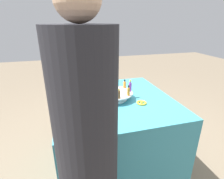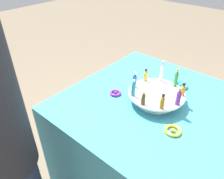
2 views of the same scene
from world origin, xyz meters
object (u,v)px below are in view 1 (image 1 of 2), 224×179
object	(u,v)px
bottle_teal	(107,93)
ribbon_bow_teal	(111,88)
ribbon_bow_gold	(142,103)
bottle_amber	(129,91)
bottle_green	(115,81)
bottle_blue	(99,90)
bottle_orange	(125,84)
ribbon_bow_purple	(90,106)
bottle_brown	(119,94)
display_stand	(114,95)
bottle_purple	(130,86)
bottle_clear	(105,81)
bottle_gold	(99,87)
person_figure	(88,167)

from	to	relation	value
bottle_teal	ribbon_bow_teal	distance (m)	0.42
ribbon_bow_gold	ribbon_bow_teal	size ratio (longest dim) A/B	0.88
bottle_amber	bottle_green	xyz separation A→B (m)	(-0.05, 0.26, 0.01)
ribbon_bow_gold	bottle_blue	bearing A→B (deg)	159.05
bottle_orange	ribbon_bow_purple	size ratio (longest dim) A/B	1.10
bottle_brown	bottle_orange	world-z (taller)	same
display_stand	bottle_purple	xyz separation A→B (m)	(0.15, -0.02, 0.08)
bottle_purple	bottle_clear	size ratio (longest dim) A/B	0.78
bottle_teal	bottle_purple	size ratio (longest dim) A/B	0.98
bottle_gold	person_figure	size ratio (longest dim) A/B	0.05
bottle_amber	display_stand	bearing A→B (deg)	131.15
bottle_purple	bottle_amber	bearing A→B (deg)	-118.85
bottle_teal	bottle_brown	world-z (taller)	bottle_teal
bottle_orange	ribbon_bow_teal	size ratio (longest dim) A/B	0.81
bottle_brown	bottle_amber	bearing A→B (deg)	21.15
bottle_purple	display_stand	bearing A→B (deg)	171.15
bottle_gold	bottle_blue	distance (m)	0.10
bottle_teal	bottle_amber	size ratio (longest dim) A/B	1.16
person_figure	ribbon_bow_gold	bearing A→B (deg)	-17.52
bottle_green	ribbon_bow_teal	distance (m)	0.17
display_stand	ribbon_bow_purple	bearing A→B (deg)	-158.44
bottle_teal	ribbon_bow_gold	size ratio (longest dim) A/B	1.20
bottle_teal	bottle_amber	world-z (taller)	bottle_teal
bottle_amber	ribbon_bow_gold	bearing A→B (deg)	-25.46
bottle_clear	person_figure	distance (m)	1.00
ribbon_bow_purple	ribbon_bow_gold	size ratio (longest dim) A/B	0.84
bottle_clear	ribbon_bow_gold	distance (m)	0.42
bottle_amber	bottle_purple	world-z (taller)	bottle_purple
bottle_blue	bottle_teal	xyz separation A→B (m)	(0.05, -0.09, 0.00)
bottle_teal	ribbon_bow_purple	bearing A→B (deg)	172.74
bottle_green	ribbon_bow_purple	distance (m)	0.40
bottle_gold	bottle_green	bearing A→B (deg)	21.15
bottle_gold	bottle_brown	distance (m)	0.26
display_stand	bottle_blue	bearing A→B (deg)	-168.85
bottle_amber	ribbon_bow_teal	bearing A→B (deg)	99.05
bottle_green	person_figure	size ratio (longest dim) A/B	0.08
bottle_brown	bottle_purple	bearing A→B (deg)	41.15
bottle_amber	person_figure	bearing A→B (deg)	-123.68
bottle_blue	bottle_clear	size ratio (longest dim) A/B	0.71
bottle_amber	ribbon_bow_purple	distance (m)	0.36
display_stand	bottle_brown	bearing A→B (deg)	-88.85
bottle_green	person_figure	bearing A→B (deg)	-113.42
bottle_clear	ribbon_bow_purple	xyz separation A→B (m)	(-0.19, -0.24, -0.13)
bottle_blue	ribbon_bow_gold	size ratio (longest dim) A/B	1.12
bottle_clear	person_figure	size ratio (longest dim) A/B	0.09
bottle_orange	bottle_green	size ratio (longest dim) A/B	0.66
bottle_brown	bottle_green	xyz separation A→B (m)	(0.05, 0.29, 0.02)
bottle_purple	ribbon_bow_gold	size ratio (longest dim) A/B	1.22
ribbon_bow_teal	ribbon_bow_gold	bearing A→B (deg)	-68.44
bottle_teal	bottle_green	xyz separation A→B (m)	(0.14, 0.26, 0.01)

